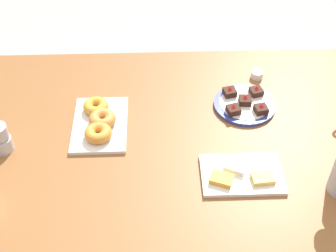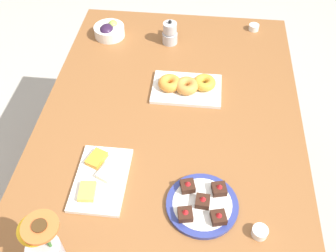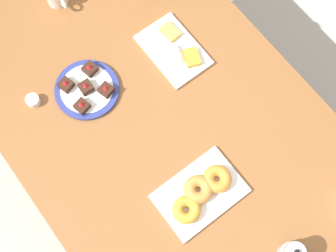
{
  "view_description": "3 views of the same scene",
  "coord_description": "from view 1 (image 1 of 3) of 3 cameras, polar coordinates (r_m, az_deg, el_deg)",
  "views": [
    {
      "loc": [
        0.04,
        1.16,
        1.88
      ],
      "look_at": [
        0.0,
        0.0,
        0.78
      ],
      "focal_mm": 50.0,
      "sensor_mm": 36.0,
      "label": 1
    },
    {
      "loc": [
        -0.89,
        -0.1,
        1.79
      ],
      "look_at": [
        0.0,
        0.0,
        0.78
      ],
      "focal_mm": 40.0,
      "sensor_mm": 36.0,
      "label": 2
    },
    {
      "loc": [
        0.4,
        -0.3,
        2.26
      ],
      "look_at": [
        0.0,
        0.0,
        0.78
      ],
      "focal_mm": 50.0,
      "sensor_mm": 36.0,
      "label": 3
    }
  ],
  "objects": [
    {
      "name": "moka_pot",
      "position": [
        1.64,
        -19.78,
        -1.46
      ],
      "size": [
        0.11,
        0.07,
        0.12
      ],
      "color": "#B7B7BC",
      "rests_on": "dining_table"
    },
    {
      "name": "dining_table",
      "position": [
        1.69,
        0.0,
        -3.08
      ],
      "size": [
        1.6,
        1.0,
        0.74
      ],
      "color": "brown",
      "rests_on": "ground_plane"
    },
    {
      "name": "croissant_platter",
      "position": [
        1.66,
        -8.35,
        0.52
      ],
      "size": [
        0.19,
        0.28,
        0.05
      ],
      "color": "white",
      "rests_on": "dining_table"
    },
    {
      "name": "dessert_plate",
      "position": [
        1.75,
        9.31,
        2.68
      ],
      "size": [
        0.23,
        0.23,
        0.05
      ],
      "color": "navy",
      "rests_on": "dining_table"
    },
    {
      "name": "ground_plane",
      "position": [
        2.21,
        0.0,
        -14.81
      ],
      "size": [
        6.0,
        6.0,
        0.0
      ],
      "primitive_type": "plane",
      "color": "#B7B2A8"
    },
    {
      "name": "cheese_platter",
      "position": [
        1.51,
        8.92,
        -5.85
      ],
      "size": [
        0.26,
        0.17,
        0.03
      ],
      "color": "white",
      "rests_on": "dining_table"
    },
    {
      "name": "jam_cup_honey",
      "position": [
        1.9,
        10.8,
        6.22
      ],
      "size": [
        0.05,
        0.05,
        0.03
      ],
      "color": "white",
      "rests_on": "dining_table"
    }
  ]
}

